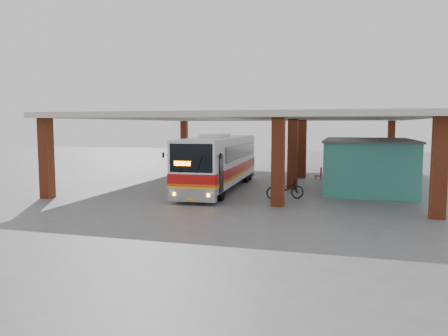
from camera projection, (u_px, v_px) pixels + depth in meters
name	position (u px, v px, depth m)	size (l,w,h in m)	color
ground	(234.00, 194.00, 25.19)	(90.00, 90.00, 0.00)	#515154
brick_columns	(273.00, 152.00, 29.38)	(20.10, 21.60, 4.35)	#983E21
canopy_roof	(264.00, 117.00, 30.84)	(21.00, 23.00, 0.30)	beige
shop_building	(368.00, 164.00, 26.86)	(5.20, 8.20, 3.11)	#327F72
coach_bus	(219.00, 162.00, 27.02)	(2.98, 11.92, 3.44)	silver
motorcycle	(285.00, 189.00, 23.55)	(0.72, 2.08, 1.09)	black
pedestrian	(277.00, 186.00, 22.39)	(0.61, 0.40, 1.69)	red
red_chair	(320.00, 174.00, 32.01)	(0.51, 0.51, 0.88)	red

